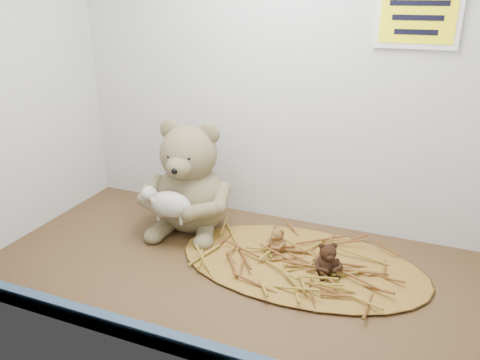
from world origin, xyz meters
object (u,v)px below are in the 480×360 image
at_px(toy_lamb, 171,204).
at_px(mini_teddy_brown, 327,258).
at_px(main_teddy, 190,177).
at_px(mini_teddy_tan, 278,238).

bearing_deg(toy_lamb, mini_teddy_brown, 0.85).
bearing_deg(mini_teddy_brown, main_teddy, 136.92).
distance_m(mini_teddy_tan, mini_teddy_brown, 0.14).
xyz_separation_m(toy_lamb, mini_teddy_tan, (0.26, 0.06, -0.07)).
xyz_separation_m(mini_teddy_tan, mini_teddy_brown, (0.13, -0.05, 0.01)).
relative_size(main_teddy, mini_teddy_brown, 3.85).
distance_m(main_teddy, mini_teddy_tan, 0.29).
bearing_deg(mini_teddy_brown, mini_teddy_tan, 129.39).
relative_size(toy_lamb, mini_teddy_tan, 2.15).
height_order(toy_lamb, mini_teddy_tan, toy_lamb).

